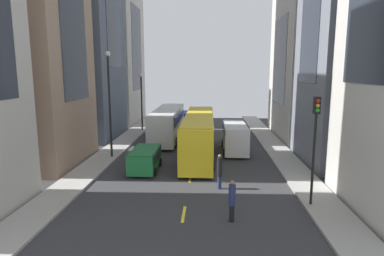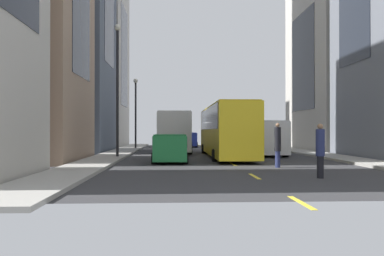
{
  "view_description": "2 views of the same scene",
  "coord_description": "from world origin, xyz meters",
  "views": [
    {
      "loc": [
        1.3,
        -31.32,
        7.46
      ],
      "look_at": [
        -0.44,
        1.55,
        1.71
      ],
      "focal_mm": 31.03,
      "sensor_mm": 36.0,
      "label": 1
    },
    {
      "loc": [
        -3.31,
        -31.31,
        1.87
      ],
      "look_at": [
        -1.77,
        1.75,
        2.09
      ],
      "focal_mm": 37.83,
      "sensor_mm": 36.0,
      "label": 2
    }
  ],
  "objects": [
    {
      "name": "pedestrian_waiting_curb",
      "position": [
        2.46,
        -15.7,
        1.15
      ],
      "size": [
        0.35,
        0.35,
        2.15
      ],
      "rotation": [
        0.0,
        0.0,
        3.15
      ],
      "color": "black",
      "rests_on": "ground"
    },
    {
      "name": "city_bus_white",
      "position": [
        -3.24,
        4.19,
        2.01
      ],
      "size": [
        2.8,
        12.22,
        3.35
      ],
      "color": "silver",
      "rests_on": "ground"
    },
    {
      "name": "lane_stripe_0",
      "position": [
        0.0,
        -21.0,
        0.01
      ],
      "size": [
        0.16,
        2.0,
        0.01
      ],
      "primitive_type": "cube",
      "color": "yellow",
      "rests_on": "ground"
    },
    {
      "name": "pedestrian_walking_far",
      "position": [
        1.98,
        -11.07,
        1.2
      ],
      "size": [
        0.34,
        0.34,
        2.25
      ],
      "rotation": [
        0.0,
        0.0,
        1.67
      ],
      "color": "navy",
      "rests_on": "ground"
    },
    {
      "name": "lane_stripe_5",
      "position": [
        0.0,
        9.0,
        0.01
      ],
      "size": [
        0.16,
        2.0,
        0.01
      ],
      "primitive_type": "cube",
      "color": "yellow",
      "rests_on": "ground"
    },
    {
      "name": "lane_stripe_6",
      "position": [
        0.0,
        15.0,
        0.01
      ],
      "size": [
        0.16,
        2.0,
        0.01
      ],
      "primitive_type": "cube",
      "color": "yellow",
      "rests_on": "ground"
    },
    {
      "name": "delivery_van_white",
      "position": [
        3.67,
        -1.21,
        1.52
      ],
      "size": [
        2.25,
        6.0,
        2.58
      ],
      "color": "white",
      "rests_on": "ground"
    },
    {
      "name": "building_east_2",
      "position": [
        12.93,
        6.68,
        8.49
      ],
      "size": [
        7.86,
        11.79,
        16.97
      ],
      "color": "beige",
      "rests_on": "ground"
    },
    {
      "name": "building_west_3",
      "position": [
        -12.23,
        16.19,
        10.48
      ],
      "size": [
        6.45,
        10.92,
        20.96
      ],
      "color": "#B7B2A8",
      "rests_on": "ground"
    },
    {
      "name": "car_blue_1",
      "position": [
        -1.59,
        14.86,
        0.97
      ],
      "size": [
        2.0,
        4.21,
        1.65
      ],
      "color": "#2338AD",
      "rests_on": "ground"
    },
    {
      "name": "car_green_0",
      "position": [
        -3.5,
        -7.47,
        0.97
      ],
      "size": [
        2.05,
        4.13,
        1.65
      ],
      "color": "#1E7238",
      "rests_on": "ground"
    },
    {
      "name": "sidewalk_west",
      "position": [
        -7.69,
        0.0,
        0.07
      ],
      "size": [
        2.3,
        44.0,
        0.15
      ],
      "primitive_type": "cube",
      "color": "#9E9B93",
      "rests_on": "ground"
    },
    {
      "name": "streetlamp_far",
      "position": [
        -7.04,
        -4.08,
        5.42
      ],
      "size": [
        0.44,
        0.44,
        8.85
      ],
      "color": "black",
      "rests_on": "ground"
    },
    {
      "name": "streetlamp_near",
      "position": [
        -7.04,
        8.99,
        4.38
      ],
      "size": [
        0.44,
        0.44,
        6.89
      ],
      "color": "black",
      "rests_on": "ground"
    },
    {
      "name": "lane_stripe_1",
      "position": [
        0.0,
        -15.0,
        0.01
      ],
      "size": [
        0.16,
        2.0,
        0.01
      ],
      "primitive_type": "cube",
      "color": "yellow",
      "rests_on": "ground"
    },
    {
      "name": "streetcar_yellow",
      "position": [
        0.39,
        -2.51,
        2.13
      ],
      "size": [
        2.7,
        14.3,
        3.59
      ],
      "color": "yellow",
      "rests_on": "ground"
    },
    {
      "name": "lane_stripe_3",
      "position": [
        0.0,
        -3.0,
        0.01
      ],
      "size": [
        0.16,
        2.0,
        0.01
      ],
      "primitive_type": "cube",
      "color": "yellow",
      "rests_on": "ground"
    },
    {
      "name": "lane_stripe_4",
      "position": [
        0.0,
        3.0,
        0.01
      ],
      "size": [
        0.16,
        2.0,
        0.01
      ],
      "primitive_type": "cube",
      "color": "yellow",
      "rests_on": "ground"
    },
    {
      "name": "lane_stripe_2",
      "position": [
        0.0,
        -9.0,
        0.01
      ],
      "size": [
        0.16,
        2.0,
        0.01
      ],
      "primitive_type": "cube",
      "color": "yellow",
      "rests_on": "ground"
    },
    {
      "name": "sidewalk_east",
      "position": [
        7.69,
        0.0,
        0.07
      ],
      "size": [
        2.3,
        44.0,
        0.15
      ],
      "primitive_type": "cube",
      "color": "#9E9B93",
      "rests_on": "ground"
    },
    {
      "name": "lane_stripe_7",
      "position": [
        0.0,
        21.0,
        0.01
      ],
      "size": [
        0.16,
        2.0,
        0.01
      ],
      "primitive_type": "cube",
      "color": "yellow",
      "rests_on": "ground"
    },
    {
      "name": "ground_plane",
      "position": [
        0.0,
        0.0,
        0.0
      ],
      "size": [
        41.68,
        41.68,
        0.0
      ],
      "primitive_type": "plane",
      "color": "#333335"
    }
  ]
}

